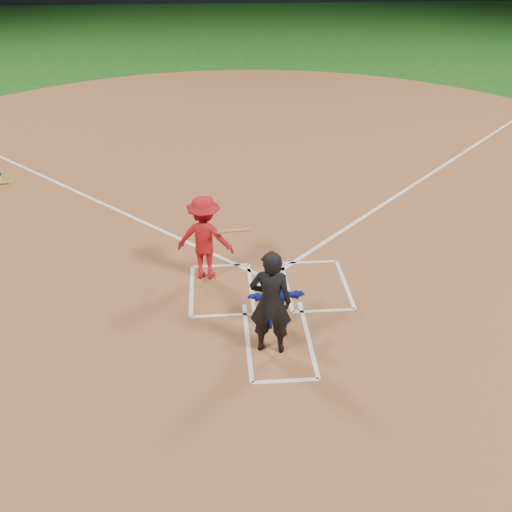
{
  "coord_description": "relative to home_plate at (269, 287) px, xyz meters",
  "views": [
    {
      "loc": [
        -1.02,
        -9.76,
        6.52
      ],
      "look_at": [
        -0.3,
        -0.4,
        1.0
      ],
      "focal_mm": 40.0,
      "sensor_mm": 36.0,
      "label": 1
    }
  ],
  "objects": [
    {
      "name": "ground",
      "position": [
        0.0,
        0.0,
        -0.02
      ],
      "size": [
        120.0,
        120.0,
        0.0
      ],
      "primitive_type": "plane",
      "color": "#154A12",
      "rests_on": "ground"
    },
    {
      "name": "home_plate_dirt",
      "position": [
        0.0,
        6.0,
        -0.01
      ],
      "size": [
        28.0,
        28.0,
        0.01
      ],
      "primitive_type": "cylinder",
      "color": "brown",
      "rests_on": "ground"
    },
    {
      "name": "home_plate",
      "position": [
        0.0,
        0.0,
        0.0
      ],
      "size": [
        0.6,
        0.6,
        0.02
      ],
      "primitive_type": "cylinder",
      "rotation": [
        0.0,
        0.0,
        3.14
      ],
      "color": "white",
      "rests_on": "home_plate_dirt"
    },
    {
      "name": "catcher",
      "position": [
        0.01,
        -1.31,
        0.56
      ],
      "size": [
        1.07,
        0.36,
        1.14
      ],
      "primitive_type": "imported",
      "rotation": [
        0.0,
        0.0,
        3.17
      ],
      "color": "#1421A5",
      "rests_on": "home_plate_dirt"
    },
    {
      "name": "umpire",
      "position": [
        -0.17,
        -1.96,
        0.98
      ],
      "size": [
        0.79,
        0.59,
        1.98
      ],
      "primitive_type": "imported",
      "rotation": [
        0.0,
        0.0,
        2.97
      ],
      "color": "black",
      "rests_on": "home_plate_dirt"
    },
    {
      "name": "chalk_markings",
      "position": [
        0.0,
        5.29,
        -0.01
      ],
      "size": [
        28.35,
        17.32,
        0.01
      ],
      "color": "white",
      "rests_on": "home_plate_dirt"
    },
    {
      "name": "batter_at_plate",
      "position": [
        -1.28,
        0.53,
        0.91
      ],
      "size": [
        1.62,
        0.93,
        1.83
      ],
      "color": "#AB1317",
      "rests_on": "home_plate_dirt"
    }
  ]
}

